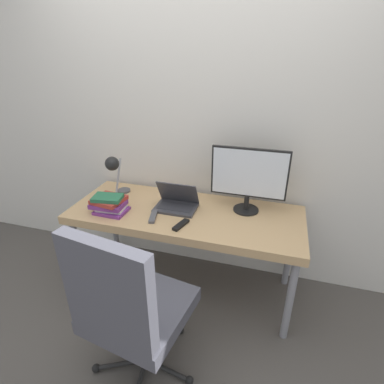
{
  "coord_description": "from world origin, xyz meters",
  "views": [
    {
      "loc": [
        0.59,
        -1.49,
        1.78
      ],
      "look_at": [
        0.06,
        0.3,
        0.89
      ],
      "focal_mm": 28.0,
      "sensor_mm": 36.0,
      "label": 1
    }
  ],
  "objects_px": {
    "book_stack": "(109,204)",
    "game_controller": "(108,209)",
    "desk_lamp": "(114,168)",
    "monitor": "(249,177)",
    "laptop": "(176,203)",
    "office_chair": "(129,306)"
  },
  "relations": [
    {
      "from": "monitor",
      "to": "desk_lamp",
      "type": "relative_size",
      "value": 1.54
    },
    {
      "from": "monitor",
      "to": "office_chair",
      "type": "height_order",
      "value": "monitor"
    },
    {
      "from": "desk_lamp",
      "to": "office_chair",
      "type": "distance_m",
      "value": 1.1
    },
    {
      "from": "office_chair",
      "to": "game_controller",
      "type": "xyz_separation_m",
      "value": [
        -0.49,
        0.64,
        0.16
      ]
    },
    {
      "from": "monitor",
      "to": "desk_lamp",
      "type": "xyz_separation_m",
      "value": [
        -1.01,
        -0.08,
        -0.02
      ]
    },
    {
      "from": "desk_lamp",
      "to": "office_chair",
      "type": "xyz_separation_m",
      "value": [
        0.54,
        -0.88,
        -0.39
      ]
    },
    {
      "from": "desk_lamp",
      "to": "book_stack",
      "type": "height_order",
      "value": "desk_lamp"
    },
    {
      "from": "laptop",
      "to": "monitor",
      "type": "bearing_deg",
      "value": 12.67
    },
    {
      "from": "monitor",
      "to": "book_stack",
      "type": "relative_size",
      "value": 2.06
    },
    {
      "from": "office_chair",
      "to": "book_stack",
      "type": "bearing_deg",
      "value": 125.94
    },
    {
      "from": "book_stack",
      "to": "game_controller",
      "type": "height_order",
      "value": "book_stack"
    },
    {
      "from": "desk_lamp",
      "to": "game_controller",
      "type": "height_order",
      "value": "desk_lamp"
    },
    {
      "from": "game_controller",
      "to": "book_stack",
      "type": "bearing_deg",
      "value": 42.26
    },
    {
      "from": "office_chair",
      "to": "book_stack",
      "type": "relative_size",
      "value": 4.1
    },
    {
      "from": "desk_lamp",
      "to": "book_stack",
      "type": "bearing_deg",
      "value": -73.53
    },
    {
      "from": "book_stack",
      "to": "office_chair",
      "type": "bearing_deg",
      "value": -54.06
    },
    {
      "from": "laptop",
      "to": "office_chair",
      "type": "relative_size",
      "value": 0.29
    },
    {
      "from": "game_controller",
      "to": "monitor",
      "type": "bearing_deg",
      "value": 18.01
    },
    {
      "from": "laptop",
      "to": "book_stack",
      "type": "height_order",
      "value": "laptop"
    },
    {
      "from": "desk_lamp",
      "to": "game_controller",
      "type": "relative_size",
      "value": 2.39
    },
    {
      "from": "monitor",
      "to": "game_controller",
      "type": "xyz_separation_m",
      "value": [
        -0.96,
        -0.31,
        -0.25
      ]
    },
    {
      "from": "office_chair",
      "to": "monitor",
      "type": "bearing_deg",
      "value": 63.49
    }
  ]
}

